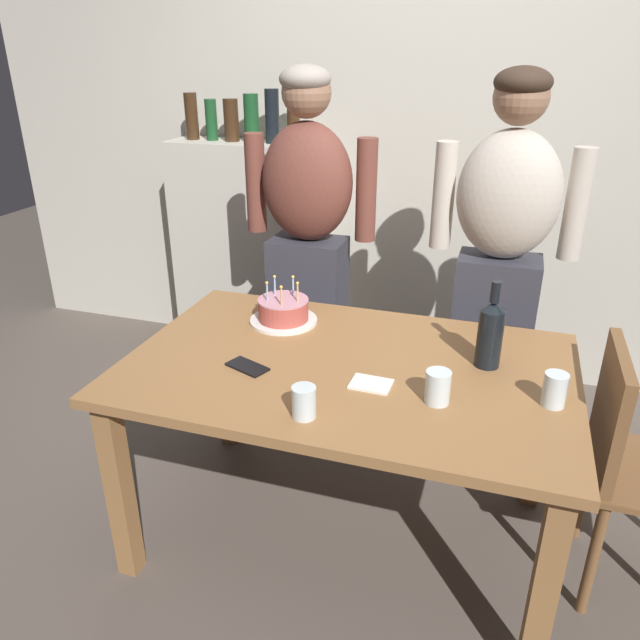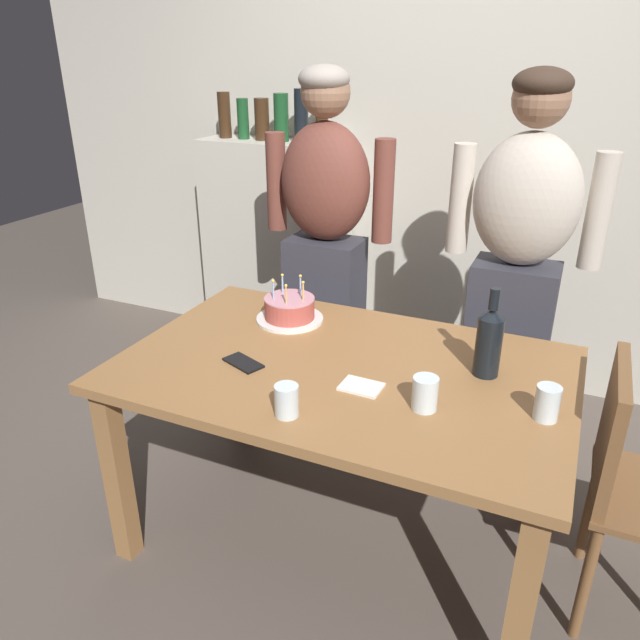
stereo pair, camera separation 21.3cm
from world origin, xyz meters
name	(u,v)px [view 2 (the right image)]	position (x,y,z in m)	size (l,w,h in m)	color
ground_plane	(340,533)	(0.00, 0.00, 0.00)	(10.00, 10.00, 0.00)	#564C44
back_wall	(459,137)	(0.00, 1.55, 1.30)	(5.20, 0.10, 2.60)	beige
dining_table	(343,390)	(0.00, 0.00, 0.64)	(1.50, 0.96, 0.74)	olive
birthday_cake	(290,310)	(-0.33, 0.25, 0.78)	(0.26, 0.26, 0.17)	white
water_glass_near	(425,393)	(0.32, -0.15, 0.79)	(0.08, 0.08, 0.10)	silver
water_glass_far	(287,401)	(-0.04, -0.35, 0.79)	(0.07, 0.07, 0.10)	silver
water_glass_side	(547,403)	(0.65, -0.06, 0.79)	(0.07, 0.07, 0.10)	silver
wine_bottle	(489,341)	(0.45, 0.13, 0.86)	(0.08, 0.08, 0.30)	black
cell_phone	(243,363)	(-0.31, -0.13, 0.74)	(0.14, 0.07, 0.01)	black
napkin_stack	(361,387)	(0.11, -0.12, 0.74)	(0.13, 0.10, 0.01)	white
person_man_bearded	(325,249)	(-0.41, 0.77, 0.87)	(0.61, 0.27, 1.66)	#33333D
person_woman_cardigan	(516,275)	(0.44, 0.77, 0.87)	(0.61, 0.27, 1.66)	#33333D
dining_chair	(636,479)	(0.94, 0.08, 0.52)	(0.42, 0.42, 0.87)	brown
shelf_cabinet	(276,248)	(-0.97, 1.33, 0.65)	(0.84, 0.30, 1.54)	beige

